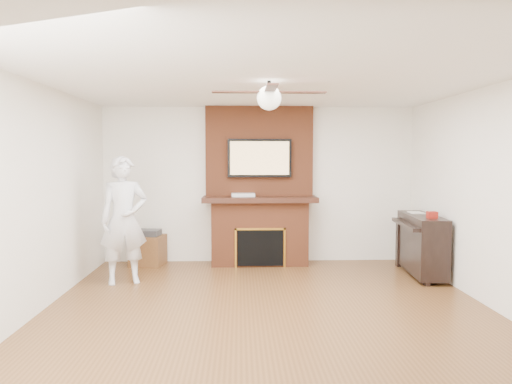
{
  "coord_description": "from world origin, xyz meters",
  "views": [
    {
      "loc": [
        -0.32,
        -5.32,
        1.69
      ],
      "look_at": [
        -0.11,
        0.9,
        1.26
      ],
      "focal_mm": 35.0,
      "sensor_mm": 36.0,
      "label": 1
    }
  ],
  "objects_px": {
    "side_table": "(148,249)",
    "piano": "(421,243)",
    "fireplace": "(259,201)",
    "person": "(124,220)"
  },
  "relations": [
    {
      "from": "fireplace",
      "to": "side_table",
      "type": "xyz_separation_m",
      "value": [
        -1.76,
        -0.07,
        -0.74
      ]
    },
    {
      "from": "person",
      "to": "side_table",
      "type": "xyz_separation_m",
      "value": [
        0.1,
        1.13,
        -0.6
      ]
    },
    {
      "from": "fireplace",
      "to": "side_table",
      "type": "distance_m",
      "value": 1.91
    },
    {
      "from": "person",
      "to": "side_table",
      "type": "bearing_deg",
      "value": 66.32
    },
    {
      "from": "person",
      "to": "fireplace",
      "type": "bearing_deg",
      "value": 14.29
    },
    {
      "from": "side_table",
      "to": "piano",
      "type": "height_order",
      "value": "piano"
    },
    {
      "from": "fireplace",
      "to": "piano",
      "type": "bearing_deg",
      "value": -21.0
    },
    {
      "from": "fireplace",
      "to": "piano",
      "type": "xyz_separation_m",
      "value": [
        2.29,
        -0.88,
        -0.53
      ]
    },
    {
      "from": "side_table",
      "to": "piano",
      "type": "bearing_deg",
      "value": -2.79
    },
    {
      "from": "fireplace",
      "to": "side_table",
      "type": "height_order",
      "value": "fireplace"
    }
  ]
}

